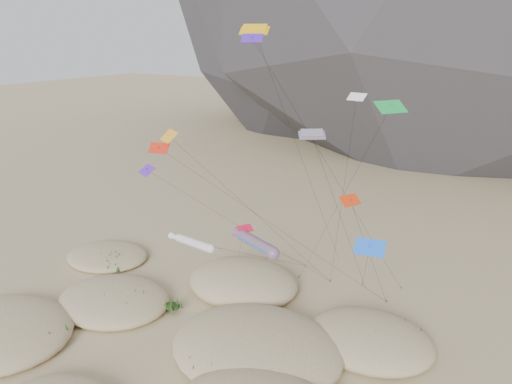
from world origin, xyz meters
TOP-DOWN VIEW (x-y plane):
  - ground at (0.00, 0.00)m, footprint 500.00×500.00m
  - dunes at (-2.21, 4.16)m, footprint 51.66×35.65m
  - dune_grass at (-0.92, 3.67)m, footprint 41.52×27.90m
  - kite_stakes at (2.28, 22.63)m, footprint 20.69×3.99m
  - rainbow_tube_kite at (3.34, 6.68)m, footprint 6.94×20.16m
  - white_tube_kite at (-3.56, 6.41)m, footprint 6.87×19.63m
  - orange_parafoil at (-1.95, 15.51)m, footprint 6.30×14.54m
  - multi_parafoil at (6.06, 12.04)m, footprint 3.72×12.26m
  - delta_kites at (1.40, 11.81)m, footprint 30.92×20.27m

SIDE VIEW (x-z plane):
  - ground at x=0.00m, z-range 0.00..0.00m
  - kite_stakes at x=2.28m, z-range 0.00..0.30m
  - dunes at x=-2.21m, z-range -1.17..2.61m
  - dune_grass at x=-0.92m, z-range 0.06..1.65m
  - white_tube_kite at x=-3.56m, z-range 4.36..14.40m
  - rainbow_tube_kite at x=3.34m, z-range 4.96..16.62m
  - delta_kites at x=1.40m, z-range 3.38..31.78m
  - multi_parafoil at x=6.06m, z-range 9.49..29.85m
  - orange_parafoil at x=-1.95m, z-range 13.81..43.14m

